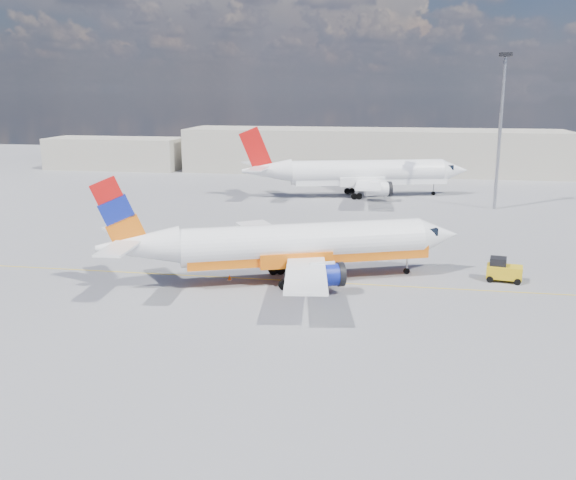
% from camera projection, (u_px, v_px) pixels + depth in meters
% --- Properties ---
extents(ground, '(240.00, 240.00, 0.00)m').
position_uv_depth(ground, '(262.00, 291.00, 50.00)').
color(ground, slate).
rests_on(ground, ground).
extents(taxi_line, '(70.00, 0.15, 0.01)m').
position_uv_depth(taxi_line, '(269.00, 280.00, 52.87)').
color(taxi_line, gold).
rests_on(taxi_line, ground).
extents(terminal_main, '(70.00, 14.00, 8.00)m').
position_uv_depth(terminal_main, '(373.00, 151.00, 120.12)').
color(terminal_main, '#B4AD9B').
rests_on(terminal_main, ground).
extents(terminal_annex, '(26.00, 10.00, 6.00)m').
position_uv_depth(terminal_annex, '(116.00, 153.00, 125.90)').
color(terminal_annex, '#B4AD9B').
rests_on(terminal_annex, ground).
extents(main_jet, '(29.79, 22.49, 9.14)m').
position_uv_depth(main_jet, '(292.00, 245.00, 51.77)').
color(main_jet, white).
rests_on(main_jet, ground).
extents(second_jet, '(33.75, 25.71, 10.22)m').
position_uv_depth(second_jet, '(360.00, 173.00, 92.80)').
color(second_jet, white).
rests_on(second_jet, ground).
extents(gse_tug, '(2.98, 2.13, 1.97)m').
position_uv_depth(gse_tug, '(503.00, 270.00, 52.22)').
color(gse_tug, black).
rests_on(gse_tug, ground).
extents(traffic_cone, '(0.35, 0.35, 0.49)m').
position_uv_depth(traffic_cone, '(230.00, 277.00, 52.69)').
color(traffic_cone, white).
rests_on(traffic_cone, ground).
extents(floodlight_mast, '(1.44, 1.44, 19.73)m').
position_uv_depth(floodlight_mast, '(501.00, 117.00, 81.18)').
color(floodlight_mast, '#94949C').
rests_on(floodlight_mast, ground).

